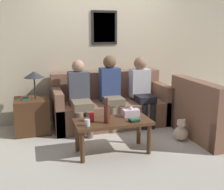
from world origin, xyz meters
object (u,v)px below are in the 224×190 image
at_px(drinking_glass, 87,123).
at_px(person_left, 80,94).
at_px(teddy_bear, 181,131).
at_px(wine_bottle, 107,113).
at_px(couch_side, 210,117).
at_px(coffee_table, 113,125).
at_px(couch_main, 111,107).
at_px(person_right, 142,88).
at_px(person_middle, 111,89).

relative_size(drinking_glass, person_left, 0.07).
bearing_deg(teddy_bear, drinking_glass, -170.58).
bearing_deg(wine_bottle, couch_side, 6.70).
xyz_separation_m(couch_side, person_left, (-1.91, 0.84, 0.32)).
relative_size(coffee_table, drinking_glass, 11.80).
bearing_deg(drinking_glass, couch_side, 7.28).
height_order(couch_main, person_left, person_left).
distance_m(wine_bottle, person_left, 1.06).
bearing_deg(wine_bottle, person_right, 49.43).
height_order(drinking_glass, person_right, person_right).
bearing_deg(person_left, couch_side, -23.68).
relative_size(person_middle, person_right, 1.03).
xyz_separation_m(couch_side, coffee_table, (-1.65, -0.13, 0.07)).
xyz_separation_m(person_left, teddy_bear, (1.40, -0.85, -0.49)).
xyz_separation_m(person_right, teddy_bear, (0.27, -0.92, -0.51)).
distance_m(drinking_glass, teddy_bear, 1.57).
distance_m(person_left, person_right, 1.13).
xyz_separation_m(couch_side, wine_bottle, (-1.75, -0.21, 0.27)).
relative_size(couch_side, teddy_bear, 3.73).
distance_m(coffee_table, wine_bottle, 0.24).
bearing_deg(couch_main, person_right, -14.95).
bearing_deg(person_middle, teddy_bear, -48.12).
xyz_separation_m(coffee_table, person_middle, (0.29, 1.06, 0.28)).
bearing_deg(teddy_bear, person_middle, 131.88).
height_order(drinking_glass, person_middle, person_middle).
bearing_deg(teddy_bear, person_right, 106.59).
bearing_deg(drinking_glass, person_right, 43.53).
height_order(wine_bottle, teddy_bear, wine_bottle).
height_order(couch_side, teddy_bear, couch_side).
relative_size(drinking_glass, teddy_bear, 0.26).
height_order(couch_main, person_right, person_right).
relative_size(couch_main, coffee_table, 1.95).
bearing_deg(coffee_table, drinking_glass, -161.29).
xyz_separation_m(couch_main, person_middle, (-0.02, -0.13, 0.35)).
bearing_deg(wine_bottle, couch_main, 71.58).
height_order(coffee_table, drinking_glass, drinking_glass).
distance_m(coffee_table, person_middle, 1.13).
height_order(couch_main, teddy_bear, couch_main).
relative_size(person_right, teddy_bear, 3.51).
relative_size(couch_side, person_right, 1.06).
xyz_separation_m(person_left, person_middle, (0.56, 0.09, 0.04)).
distance_m(couch_side, person_left, 2.11).
distance_m(couch_main, person_left, 0.70).
distance_m(couch_side, wine_bottle, 1.78).
distance_m(couch_main, drinking_glass, 1.50).
distance_m(couch_main, coffee_table, 1.23).
xyz_separation_m(drinking_glass, person_left, (0.11, 1.10, 0.13)).
height_order(wine_bottle, person_middle, person_middle).
relative_size(coffee_table, wine_bottle, 3.08).
distance_m(person_left, teddy_bear, 1.71).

